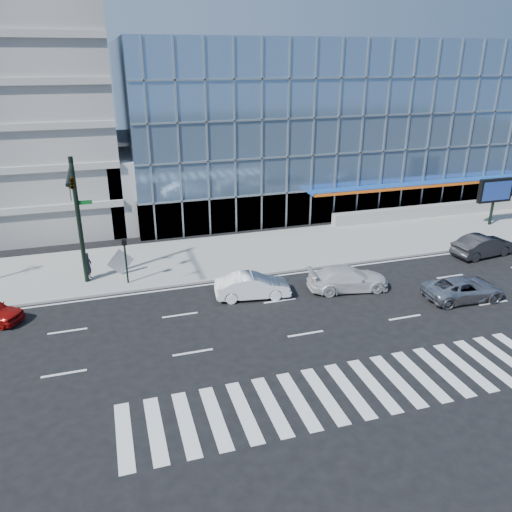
{
  "coord_description": "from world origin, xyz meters",
  "views": [
    {
      "loc": [
        -9.25,
        -25.04,
        13.58
      ],
      "look_at": [
        -0.57,
        3.0,
        1.81
      ],
      "focal_mm": 35.0,
      "sensor_mm": 36.0,
      "label": 1
    }
  ],
  "objects_px": {
    "traffic_signal": "(74,196)",
    "white_sedan": "(252,286)",
    "ped_signal_post": "(125,254)",
    "tilted_panel": "(120,262)",
    "silver_suv": "(463,289)",
    "dark_sedan": "(483,246)",
    "white_suv": "(348,279)",
    "pedestrian": "(88,266)",
    "marquee_sign": "(495,191)"
  },
  "relations": [
    {
      "from": "traffic_signal",
      "to": "white_sedan",
      "type": "distance_m",
      "value": 11.58
    },
    {
      "from": "ped_signal_post",
      "to": "tilted_panel",
      "type": "distance_m",
      "value": 1.86
    },
    {
      "from": "silver_suv",
      "to": "dark_sedan",
      "type": "xyz_separation_m",
      "value": [
        6.0,
        5.46,
        0.12
      ]
    },
    {
      "from": "silver_suv",
      "to": "white_suv",
      "type": "relative_size",
      "value": 0.96
    },
    {
      "from": "ped_signal_post",
      "to": "pedestrian",
      "type": "height_order",
      "value": "ped_signal_post"
    },
    {
      "from": "ped_signal_post",
      "to": "tilted_panel",
      "type": "bearing_deg",
      "value": 102.51
    },
    {
      "from": "marquee_sign",
      "to": "silver_suv",
      "type": "bearing_deg",
      "value": -136.1
    },
    {
      "from": "traffic_signal",
      "to": "tilted_panel",
      "type": "relative_size",
      "value": 6.15
    },
    {
      "from": "marquee_sign",
      "to": "dark_sedan",
      "type": "bearing_deg",
      "value": -134.44
    },
    {
      "from": "white_sedan",
      "to": "dark_sedan",
      "type": "relative_size",
      "value": 0.94
    },
    {
      "from": "dark_sedan",
      "to": "silver_suv",
      "type": "bearing_deg",
      "value": 124.77
    },
    {
      "from": "pedestrian",
      "to": "tilted_panel",
      "type": "distance_m",
      "value": 2.02
    },
    {
      "from": "traffic_signal",
      "to": "pedestrian",
      "type": "relative_size",
      "value": 4.39
    },
    {
      "from": "silver_suv",
      "to": "white_suv",
      "type": "bearing_deg",
      "value": 64.51
    },
    {
      "from": "dark_sedan",
      "to": "ped_signal_post",
      "type": "bearing_deg",
      "value": 76.82
    },
    {
      "from": "traffic_signal",
      "to": "dark_sedan",
      "type": "height_order",
      "value": "traffic_signal"
    },
    {
      "from": "white_sedan",
      "to": "tilted_panel",
      "type": "distance_m",
      "value": 9.22
    },
    {
      "from": "ped_signal_post",
      "to": "marquee_sign",
      "type": "bearing_deg",
      "value": 5.71
    },
    {
      "from": "white_sedan",
      "to": "ped_signal_post",
      "type": "bearing_deg",
      "value": 68.36
    },
    {
      "from": "marquee_sign",
      "to": "tilted_panel",
      "type": "distance_m",
      "value": 30.93
    },
    {
      "from": "pedestrian",
      "to": "tilted_panel",
      "type": "bearing_deg",
      "value": -65.17
    },
    {
      "from": "ped_signal_post",
      "to": "marquee_sign",
      "type": "relative_size",
      "value": 0.75
    },
    {
      "from": "traffic_signal",
      "to": "white_suv",
      "type": "xyz_separation_m",
      "value": [
        15.57,
        -4.33,
        -5.43
      ]
    },
    {
      "from": "dark_sedan",
      "to": "tilted_panel",
      "type": "xyz_separation_m",
      "value": [
        -25.41,
        3.97,
        0.28
      ]
    },
    {
      "from": "dark_sedan",
      "to": "marquee_sign",
      "type": "bearing_deg",
      "value": -51.97
    },
    {
      "from": "white_suv",
      "to": "pedestrian",
      "type": "xyz_separation_m",
      "value": [
        -15.42,
        6.12,
        0.32
      ]
    },
    {
      "from": "silver_suv",
      "to": "traffic_signal",
      "type": "bearing_deg",
      "value": 73.51
    },
    {
      "from": "marquee_sign",
      "to": "white_sedan",
      "type": "bearing_deg",
      "value": -163.26
    },
    {
      "from": "white_suv",
      "to": "silver_suv",
      "type": "bearing_deg",
      "value": -110.52
    },
    {
      "from": "silver_suv",
      "to": "white_sedan",
      "type": "distance_m",
      "value": 12.63
    },
    {
      "from": "traffic_signal",
      "to": "silver_suv",
      "type": "bearing_deg",
      "value": -19.33
    },
    {
      "from": "white_sedan",
      "to": "dark_sedan",
      "type": "xyz_separation_m",
      "value": [
        18.0,
        1.51,
        0.05
      ]
    },
    {
      "from": "silver_suv",
      "to": "dark_sedan",
      "type": "distance_m",
      "value": 8.11
    },
    {
      "from": "white_suv",
      "to": "tilted_panel",
      "type": "xyz_separation_m",
      "value": [
        -13.41,
        6.19,
        0.33
      ]
    },
    {
      "from": "marquee_sign",
      "to": "dark_sedan",
      "type": "relative_size",
      "value": 0.83
    },
    {
      "from": "traffic_signal",
      "to": "tilted_panel",
      "type": "bearing_deg",
      "value": 40.64
    },
    {
      "from": "traffic_signal",
      "to": "white_sedan",
      "type": "relative_size",
      "value": 1.77
    },
    {
      "from": "traffic_signal",
      "to": "white_sedan",
      "type": "xyz_separation_m",
      "value": [
        9.57,
        -3.62,
        -5.42
      ]
    },
    {
      "from": "marquee_sign",
      "to": "dark_sedan",
      "type": "xyz_separation_m",
      "value": [
        -5.42,
        -5.53,
        -2.27
      ]
    },
    {
      "from": "silver_suv",
      "to": "marquee_sign",
      "type": "bearing_deg",
      "value": -43.26
    },
    {
      "from": "white_sedan",
      "to": "dark_sedan",
      "type": "distance_m",
      "value": 18.06
    },
    {
      "from": "ped_signal_post",
      "to": "dark_sedan",
      "type": "distance_m",
      "value": 25.23
    },
    {
      "from": "silver_suv",
      "to": "dark_sedan",
      "type": "relative_size",
      "value": 1.01
    },
    {
      "from": "ped_signal_post",
      "to": "marquee_sign",
      "type": "distance_m",
      "value": 30.67
    },
    {
      "from": "marquee_sign",
      "to": "silver_suv",
      "type": "relative_size",
      "value": 0.83
    },
    {
      "from": "white_suv",
      "to": "white_sedan",
      "type": "distance_m",
      "value": 6.04
    },
    {
      "from": "ped_signal_post",
      "to": "white_suv",
      "type": "bearing_deg",
      "value": -19.8
    },
    {
      "from": "silver_suv",
      "to": "tilted_panel",
      "type": "xyz_separation_m",
      "value": [
        -19.41,
        9.43,
        0.4
      ]
    },
    {
      "from": "ped_signal_post",
      "to": "silver_suv",
      "type": "distance_m",
      "value": 20.72
    },
    {
      "from": "white_sedan",
      "to": "traffic_signal",
      "type": "bearing_deg",
      "value": 77.09
    }
  ]
}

